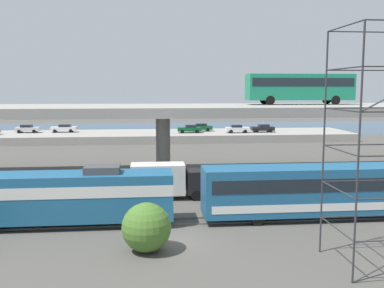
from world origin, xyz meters
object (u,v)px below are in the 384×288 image
(transit_bus_on_overpass, at_px, (300,86))
(service_truck_west, at_px, (168,180))
(train_coach_lead, at_px, (344,189))
(parked_car_2, at_px, (200,127))
(train_locomotive, at_px, (55,195))
(parked_car_6, at_px, (237,129))
(parked_car_3, at_px, (28,129))
(parked_car_0, at_px, (190,129))
(scaffolding_tower, at_px, (379,141))
(parked_car_5, at_px, (64,128))
(parked_car_4, at_px, (263,128))

(transit_bus_on_overpass, xyz_separation_m, service_truck_west, (-15.39, -11.01, -8.11))
(train_coach_lead, distance_m, parked_car_2, 52.72)
(train_locomotive, bearing_deg, parked_car_6, -114.96)
(train_coach_lead, bearing_deg, parked_car_3, -55.31)
(transit_bus_on_overpass, distance_m, parked_car_0, 33.91)
(train_locomotive, height_order, parked_car_0, train_locomotive)
(service_truck_west, xyz_separation_m, scaffolding_tower, (10.31, -15.65, 5.10))
(service_truck_west, relative_size, scaffolding_tower, 0.54)
(parked_car_2, bearing_deg, parked_car_0, 51.57)
(transit_bus_on_overpass, bearing_deg, train_coach_lead, -98.71)
(scaffolding_tower, bearing_deg, parked_car_6, 85.73)
(parked_car_2, bearing_deg, parked_car_5, -0.84)
(train_locomotive, height_order, scaffolding_tower, scaffolding_tower)
(transit_bus_on_overpass, distance_m, parked_car_4, 32.62)
(scaffolding_tower, distance_m, parked_car_3, 70.42)
(train_locomotive, xyz_separation_m, service_truck_west, (8.08, 6.96, -0.56))
(transit_bus_on_overpass, xyz_separation_m, parked_car_4, (4.20, 31.45, -7.59))
(parked_car_3, xyz_separation_m, parked_car_5, (6.51, 0.18, 0.00))
(train_locomotive, relative_size, train_coach_lead, 0.75)
(parked_car_4, relative_size, parked_car_6, 0.99)
(parked_car_0, xyz_separation_m, parked_car_2, (2.30, 2.90, 0.00))
(train_locomotive, bearing_deg, transit_bus_on_overpass, -142.55)
(parked_car_6, bearing_deg, parked_car_5, 172.48)
(train_locomotive, distance_m, parked_car_2, 54.99)
(train_coach_lead, xyz_separation_m, parked_car_4, (6.96, 49.42, -0.01))
(service_truck_west, height_order, parked_car_4, service_truck_west)
(transit_bus_on_overpass, relative_size, parked_car_5, 2.60)
(parked_car_5, bearing_deg, parked_car_2, 179.16)
(parked_car_4, distance_m, parked_car_6, 5.06)
(scaffolding_tower, distance_m, parked_car_2, 61.42)
(service_truck_west, relative_size, parked_car_2, 1.47)
(transit_bus_on_overpass, height_order, parked_car_6, transit_bus_on_overpass)
(transit_bus_on_overpass, height_order, service_truck_west, transit_bus_on_overpass)
(parked_car_0, bearing_deg, parked_car_2, -128.43)
(transit_bus_on_overpass, bearing_deg, parked_car_2, 101.78)
(parked_car_6, bearing_deg, train_locomotive, -114.96)
(parked_car_5, bearing_deg, parked_car_3, 1.54)
(parked_car_0, distance_m, parked_car_5, 23.45)
(train_coach_lead, relative_size, scaffolding_tower, 1.65)
(parked_car_0, bearing_deg, transit_bus_on_overpass, 106.72)
(train_coach_lead, xyz_separation_m, parked_car_2, (-4.45, 52.53, -0.01))
(train_locomotive, distance_m, parked_car_0, 51.55)
(transit_bus_on_overpass, height_order, scaffolding_tower, scaffolding_tower)
(parked_car_2, bearing_deg, train_locomotive, 72.80)
(transit_bus_on_overpass, distance_m, scaffolding_tower, 27.30)
(transit_bus_on_overpass, relative_size, parked_car_0, 2.78)
(parked_car_0, bearing_deg, parked_car_4, 179.14)
(train_coach_lead, distance_m, parked_car_4, 49.91)
(scaffolding_tower, height_order, parked_car_5, scaffolding_tower)
(transit_bus_on_overpass, xyz_separation_m, scaffolding_tower, (-5.09, -26.66, -3.01))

